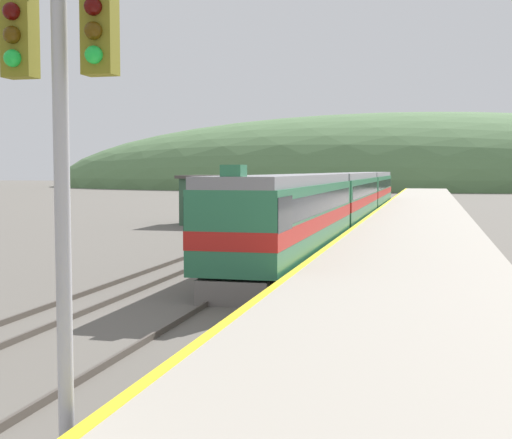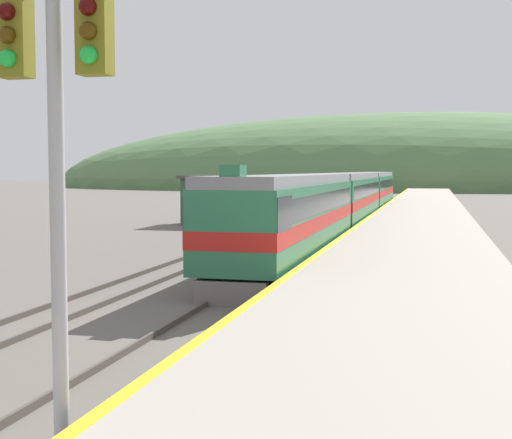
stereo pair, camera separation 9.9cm
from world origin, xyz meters
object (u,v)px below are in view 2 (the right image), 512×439
object	(u,v)px
carriage_second	(348,198)
carriage_third	(372,190)
signal_mast_main	(55,117)
express_train_lead_car	(290,216)
siding_train	(315,195)

from	to	relation	value
carriage_second	carriage_third	distance (m)	21.14
carriage_second	signal_mast_main	xyz separation A→B (m)	(1.29, -42.52, 2.65)
signal_mast_main	carriage_second	bearing A→B (deg)	91.73
express_train_lead_car	carriage_second	world-z (taller)	express_train_lead_car
carriage_second	siding_train	bearing A→B (deg)	109.03
carriage_third	express_train_lead_car	bearing A→B (deg)	-90.00
siding_train	signal_mast_main	bearing A→B (deg)	-84.08
siding_train	signal_mast_main	distance (m)	55.84
carriage_second	carriage_third	bearing A→B (deg)	90.00
express_train_lead_car	carriage_second	distance (m)	20.88
carriage_third	carriage_second	bearing A→B (deg)	-90.00
signal_mast_main	siding_train	bearing A→B (deg)	95.92
express_train_lead_car	carriage_second	xyz separation A→B (m)	(0.00, 20.88, -0.01)
express_train_lead_car	carriage_third	distance (m)	42.01
express_train_lead_car	signal_mast_main	size ratio (longest dim) A/B	2.64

